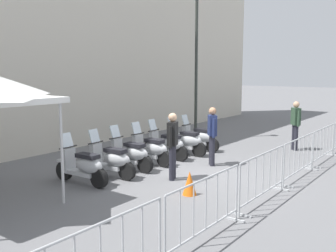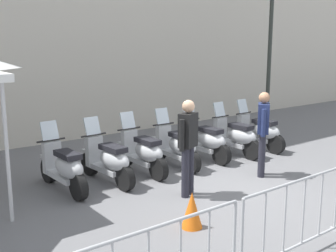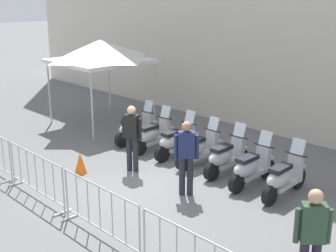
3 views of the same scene
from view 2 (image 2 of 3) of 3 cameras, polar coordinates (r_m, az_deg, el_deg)
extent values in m
plane|color=slate|center=(8.00, 9.62, -8.59)|extent=(120.00, 120.00, 0.00)
cylinder|color=black|center=(8.58, -15.90, -5.80)|extent=(0.16, 0.49, 0.48)
cylinder|color=black|center=(7.50, -12.05, -8.10)|extent=(0.16, 0.49, 0.48)
cube|color=#B7BABC|center=(8.02, -14.12, -6.61)|extent=(0.32, 0.88, 0.10)
ellipsoid|color=#B7BABC|center=(7.71, -13.31, -5.43)|extent=(0.40, 0.85, 0.40)
cube|color=black|center=(7.68, -13.49, -3.81)|extent=(0.31, 0.61, 0.10)
cube|color=#B7BABC|center=(8.33, -15.50, -4.08)|extent=(0.35, 0.15, 0.60)
cylinder|color=black|center=(8.25, -15.62, -1.86)|extent=(0.56, 0.06, 0.04)
cube|color=silver|center=(8.25, -15.83, -0.58)|extent=(0.33, 0.15, 0.35)
cube|color=#B7BABC|center=(8.50, -16.00, -4.06)|extent=(0.21, 0.33, 0.06)
cylinder|color=black|center=(8.83, -10.56, -5.06)|extent=(0.18, 0.49, 0.48)
cylinder|color=black|center=(7.83, -5.87, -7.07)|extent=(0.18, 0.49, 0.48)
cube|color=#B7BABC|center=(8.31, -8.37, -5.75)|extent=(0.35, 0.89, 0.10)
ellipsoid|color=#B7BABC|center=(8.02, -7.33, -4.56)|extent=(0.42, 0.86, 0.40)
cube|color=black|center=(7.98, -7.50, -3.00)|extent=(0.32, 0.62, 0.10)
cube|color=#B7BABC|center=(8.59, -10.00, -3.35)|extent=(0.35, 0.17, 0.60)
cylinder|color=black|center=(8.51, -10.08, -1.21)|extent=(0.56, 0.08, 0.04)
cube|color=silver|center=(8.52, -10.29, 0.03)|extent=(0.33, 0.16, 0.35)
cube|color=#B7BABC|center=(8.76, -10.63, -3.37)|extent=(0.22, 0.33, 0.06)
cylinder|color=black|center=(9.32, -5.87, -4.04)|extent=(0.15, 0.48, 0.48)
cylinder|color=black|center=(8.34, -1.29, -5.84)|extent=(0.15, 0.48, 0.48)
cube|color=#B7BABC|center=(8.81, -3.71, -4.64)|extent=(0.30, 0.87, 0.10)
ellipsoid|color=#B7BABC|center=(8.53, -2.67, -3.50)|extent=(0.38, 0.85, 0.40)
cube|color=black|center=(8.50, -2.81, -2.03)|extent=(0.29, 0.61, 0.10)
cube|color=#B7BABC|center=(9.09, -5.28, -2.40)|extent=(0.34, 0.15, 0.60)
cylinder|color=black|center=(9.02, -5.32, -0.37)|extent=(0.56, 0.05, 0.04)
cube|color=silver|center=(9.03, -5.51, 0.80)|extent=(0.32, 0.15, 0.35)
cube|color=#B7BABC|center=(9.26, -5.91, -2.42)|extent=(0.21, 0.32, 0.06)
cylinder|color=black|center=(9.78, -1.25, -3.24)|extent=(0.16, 0.48, 0.48)
cylinder|color=black|center=(8.81, 3.25, -4.91)|extent=(0.16, 0.48, 0.48)
cube|color=#B7BABC|center=(9.28, 0.88, -3.80)|extent=(0.31, 0.88, 0.10)
ellipsoid|color=#B7BABC|center=(9.00, 1.92, -2.70)|extent=(0.39, 0.85, 0.40)
cube|color=black|center=(8.97, 1.81, -1.30)|extent=(0.30, 0.61, 0.10)
cube|color=#B7BABC|center=(9.56, -0.64, -1.68)|extent=(0.34, 0.15, 0.60)
cylinder|color=black|center=(9.49, -0.64, 0.26)|extent=(0.56, 0.05, 0.04)
cube|color=silver|center=(9.50, -0.82, 1.38)|extent=(0.32, 0.15, 0.35)
cube|color=#B7BABC|center=(9.72, -1.26, -1.70)|extent=(0.21, 0.33, 0.06)
cylinder|color=black|center=(10.30, 2.33, -2.49)|extent=(0.16, 0.48, 0.48)
cylinder|color=black|center=(9.44, 7.30, -3.88)|extent=(0.16, 0.48, 0.48)
cube|color=#B7BABC|center=(9.85, 4.71, -2.94)|extent=(0.31, 0.88, 0.10)
ellipsoid|color=#B7BABC|center=(9.60, 5.88, -1.86)|extent=(0.39, 0.85, 0.40)
cube|color=black|center=(9.57, 5.78, -0.55)|extent=(0.30, 0.61, 0.10)
cube|color=#B7BABC|center=(10.10, 3.04, -0.98)|extent=(0.34, 0.15, 0.60)
cylinder|color=black|center=(10.03, 3.06, 0.86)|extent=(0.56, 0.06, 0.04)
cube|color=silver|center=(10.04, 2.88, 1.91)|extent=(0.32, 0.15, 0.35)
cube|color=#B7BABC|center=(10.24, 2.35, -1.03)|extent=(0.21, 0.33, 0.06)
cylinder|color=black|center=(10.78, 6.36, -1.94)|extent=(0.15, 0.48, 0.48)
cylinder|color=black|center=(9.96, 11.37, -3.20)|extent=(0.15, 0.48, 0.48)
cube|color=#B7BABC|center=(10.35, 8.77, -2.33)|extent=(0.30, 0.87, 0.10)
ellipsoid|color=#B7BABC|center=(10.11, 9.97, -1.30)|extent=(0.38, 0.85, 0.40)
cube|color=black|center=(10.09, 9.88, -0.05)|extent=(0.30, 0.61, 0.10)
cube|color=#B7BABC|center=(10.58, 7.10, -0.48)|extent=(0.34, 0.15, 0.60)
cylinder|color=black|center=(10.52, 7.14, 1.28)|extent=(0.56, 0.05, 0.04)
cube|color=silver|center=(10.52, 6.98, 2.28)|extent=(0.32, 0.15, 0.35)
cube|color=#B7BABC|center=(10.72, 6.39, -0.53)|extent=(0.21, 0.33, 0.06)
cylinder|color=black|center=(11.38, 9.43, -1.30)|extent=(0.16, 0.49, 0.48)
cylinder|color=black|center=(10.63, 14.45, -2.42)|extent=(0.16, 0.49, 0.48)
cube|color=#B7BABC|center=(10.99, 11.86, -1.64)|extent=(0.32, 0.88, 0.10)
ellipsoid|color=#B7BABC|center=(10.77, 13.07, -0.65)|extent=(0.40, 0.85, 0.40)
cube|color=black|center=(10.75, 12.99, 0.53)|extent=(0.31, 0.61, 0.10)
cube|color=#B7BABC|center=(11.20, 10.20, 0.09)|extent=(0.35, 0.15, 0.60)
cylinder|color=black|center=(11.14, 10.25, 1.75)|extent=(0.56, 0.06, 0.04)
cube|color=silver|center=(11.15, 10.09, 2.70)|extent=(0.33, 0.15, 0.35)
cube|color=#B7BABC|center=(11.33, 9.48, 0.03)|extent=(0.21, 0.33, 0.06)
cylinder|color=#B2B5B7|center=(4.79, 8.97, -15.93)|extent=(0.04, 0.04, 1.05)
cylinder|color=#B2B5B7|center=(3.89, -2.68, -13.89)|extent=(2.25, 0.06, 0.04)
cylinder|color=#B2B5B7|center=(4.51, 5.56, -16.37)|extent=(0.02, 0.02, 0.87)
cylinder|color=#B2B5B7|center=(4.86, 9.98, -15.49)|extent=(0.04, 0.04, 1.05)
cylinder|color=#B2B5B7|center=(5.49, 18.23, -6.79)|extent=(2.25, 0.06, 0.04)
cylinder|color=#B2B5B7|center=(5.82, 17.68, -14.97)|extent=(2.25, 0.06, 0.04)
cylinder|color=#B2B5B7|center=(5.08, 12.97, -13.26)|extent=(0.02, 0.02, 0.87)
cylinder|color=#B2B5B7|center=(5.36, 15.60, -12.08)|extent=(0.02, 0.02, 0.87)
cylinder|color=#B2B5B7|center=(5.64, 17.95, -11.00)|extent=(0.02, 0.02, 0.87)
cylinder|color=#B2B5B7|center=(5.94, 20.06, -10.01)|extent=(0.02, 0.02, 0.87)
cylinder|color=#2D332D|center=(13.07, 13.74, 11.66)|extent=(0.12, 0.12, 5.69)
cylinder|color=#23232D|center=(7.42, 2.38, -6.36)|extent=(0.14, 0.14, 0.90)
cylinder|color=#23232D|center=(7.57, 3.01, -6.00)|extent=(0.14, 0.14, 0.90)
cube|color=black|center=(7.30, 2.75, -0.56)|extent=(0.42, 0.34, 0.60)
sphere|color=tan|center=(7.23, 2.78, 2.70)|extent=(0.22, 0.22, 0.22)
cylinder|color=black|center=(7.12, 1.90, -1.28)|extent=(0.09, 0.09, 0.55)
cylinder|color=black|center=(7.52, 3.55, -0.62)|extent=(0.09, 0.09, 0.55)
cylinder|color=#23232D|center=(8.88, 12.62, -3.64)|extent=(0.14, 0.14, 0.90)
cylinder|color=#23232D|center=(8.71, 12.63, -3.94)|extent=(0.14, 0.14, 0.90)
cube|color=navy|center=(8.63, 12.84, 1.02)|extent=(0.42, 0.40, 0.60)
sphere|color=#9E7051|center=(8.57, 12.97, 3.79)|extent=(0.22, 0.22, 0.22)
cylinder|color=navy|center=(8.86, 12.80, 0.96)|extent=(0.09, 0.09, 0.55)
cylinder|color=navy|center=(8.41, 12.85, 0.41)|extent=(0.09, 0.09, 0.55)
cylinder|color=silver|center=(6.70, -21.03, -3.52)|extent=(0.06, 0.06, 2.15)
cone|color=orange|center=(6.31, 3.27, -11.32)|extent=(0.32, 0.32, 0.55)
camera|label=1|loc=(3.35, -131.35, -6.26)|focal=41.68mm
camera|label=3|loc=(13.18, 60.79, 13.22)|focal=48.10mm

